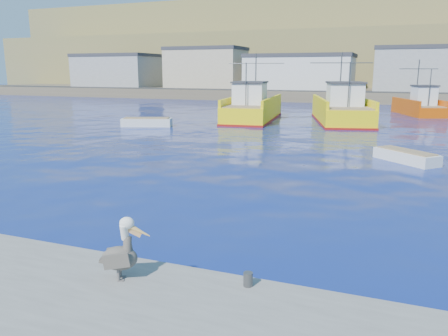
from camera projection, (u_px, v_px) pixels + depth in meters
name	position (u px, v px, depth m)	size (l,w,h in m)	color
ground	(188.00, 234.00, 13.36)	(260.00, 260.00, 0.00)	#071258
dock_bollards	(148.00, 262.00, 9.91)	(36.20, 0.20, 0.30)	#4C4C4C
far_shore	(372.00, 54.00, 110.97)	(200.00, 81.00, 24.00)	brown
trawler_yellow_a	(253.00, 109.00, 44.04)	(5.77, 12.94, 6.67)	yellow
trawler_yellow_b	(341.00, 110.00, 42.15)	(7.49, 13.43, 6.70)	yellow
boat_orange	(419.00, 106.00, 48.92)	(5.69, 8.83, 6.07)	#D14A05
skiff_left	(147.00, 123.00, 39.05)	(4.64, 2.85, 0.95)	silver
skiff_mid	(406.00, 157.00, 23.84)	(3.50, 3.45, 0.79)	silver
pelican	(121.00, 253.00, 9.29)	(1.11, 0.70, 1.40)	#595451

